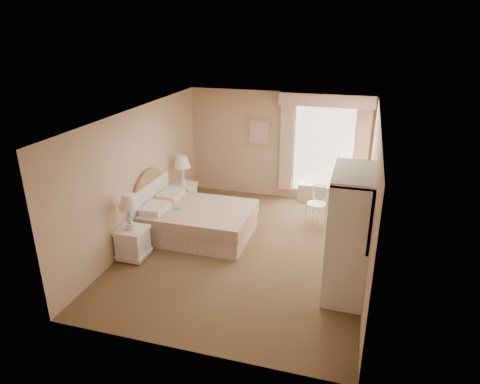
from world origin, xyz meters
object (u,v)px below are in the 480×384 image
(nightstand_near, at_px, (132,235))
(cafe_chair, at_px, (318,201))
(bed, at_px, (194,220))
(round_table, at_px, (352,187))
(armoire, at_px, (348,243))
(nightstand_far, at_px, (183,189))

(nightstand_near, distance_m, cafe_chair, 3.82)
(bed, height_order, cafe_chair, bed)
(bed, bearing_deg, cafe_chair, 30.22)
(bed, height_order, round_table, bed)
(nightstand_near, xyz_separation_m, cafe_chair, (2.95, 2.44, 0.01))
(armoire, bearing_deg, bed, 159.86)
(bed, height_order, armoire, armoire)
(nightstand_far, bearing_deg, nightstand_near, -90.00)
(round_table, bearing_deg, nightstand_far, -164.66)
(nightstand_far, relative_size, armoire, 0.62)
(bed, relative_size, nightstand_near, 1.71)
(cafe_chair, height_order, armoire, armoire)
(nightstand_near, distance_m, nightstand_far, 2.27)
(nightstand_near, height_order, nightstand_far, nightstand_far)
(nightstand_far, height_order, armoire, armoire)
(bed, relative_size, cafe_chair, 2.55)
(nightstand_near, xyz_separation_m, nightstand_far, (0.00, 2.27, 0.01))
(cafe_chair, bearing_deg, nightstand_near, -116.92)
(round_table, xyz_separation_m, armoire, (0.06, -3.20, 0.29))
(round_table, distance_m, cafe_chair, 1.04)
(nightstand_far, xyz_separation_m, round_table, (3.59, 0.99, 0.07))
(nightstand_near, bearing_deg, cafe_chair, 39.56)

